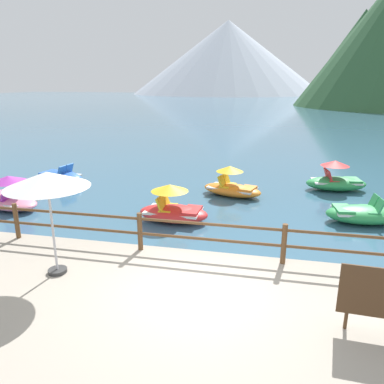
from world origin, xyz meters
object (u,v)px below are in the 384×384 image
Objects in this scene: pedal_boat_4 at (232,186)px; pedal_boat_0 at (60,177)px; pedal_boat_3 at (336,181)px; pedal_boat_6 at (173,209)px; pedal_boat_2 at (363,214)px; pedal_boat_5 at (9,197)px; sign_board at (378,294)px; beach_umbrella at (47,181)px.

pedal_boat_0 is at bearing 178.95° from pedal_boat_4.
pedal_boat_0 is at bearing -172.54° from pedal_boat_3.
pedal_boat_6 is at bearing -28.59° from pedal_boat_0.
pedal_boat_5 is (-12.09, -1.09, 0.09)m from pedal_boat_2.
sign_board is 0.48× the size of pedal_boat_2.
pedal_boat_0 is 1.01× the size of pedal_boat_6.
pedal_boat_5 is at bearing -174.84° from pedal_boat_2.
pedal_boat_4 is at bearing 22.33° from pedal_boat_5.
pedal_boat_3 is (0.93, 10.12, -0.72)m from sign_board.
beach_umbrella is 0.95× the size of pedal_boat_0.
pedal_boat_4 is 0.91× the size of pedal_boat_5.
pedal_boat_3 reaches higher than pedal_boat_5.
pedal_boat_4 is at bearing 63.60° from pedal_boat_6.
beach_umbrella is at bearing -127.06° from pedal_boat_3.
pedal_boat_3 reaches higher than pedal_boat_6.
beach_umbrella is 0.86× the size of pedal_boat_4.
pedal_boat_3 is at bearing 22.23° from pedal_boat_5.
pedal_boat_0 is 11.87m from pedal_boat_3.
pedal_boat_3 is 1.10× the size of pedal_boat_6.
pedal_boat_2 is (12.05, -2.19, -0.02)m from pedal_boat_0.
pedal_boat_4 is 8.28m from pedal_boat_5.
pedal_boat_5 is at bearing -90.69° from pedal_boat_0.
beach_umbrella is at bearing -59.22° from pedal_boat_0.
sign_board is 13.85m from pedal_boat_0.
pedal_boat_4 is at bearing -1.05° from pedal_boat_0.
beach_umbrella reaches higher than pedal_boat_3.
sign_board is 7.17m from pedal_boat_6.
sign_board is at bearing -100.78° from pedal_boat_2.
beach_umbrella is at bearing -106.78° from pedal_boat_6.
pedal_boat_4 is at bearing 69.13° from beach_umbrella.
pedal_boat_0 is (-4.68, 7.85, -2.14)m from beach_umbrella.
beach_umbrella is (-6.16, 0.73, 1.32)m from sign_board.
pedal_boat_3 is 4.48m from pedal_boat_4.
pedal_boat_5 reaches higher than pedal_boat_2.
pedal_boat_6 is (-4.79, 5.28, -0.73)m from sign_board.
pedal_boat_2 is at bearing 79.22° from sign_board.
pedal_boat_6 is (1.37, 4.55, -2.05)m from beach_umbrella.
pedal_boat_3 is at bearing 22.03° from pedal_boat_4.
pedal_boat_3 is at bearing 7.46° from pedal_boat_0.
pedal_boat_5 is (-11.81, -4.82, -0.03)m from pedal_boat_3.
sign_board is at bearing -69.12° from pedal_boat_4.
pedal_boat_6 is at bearing -139.77° from pedal_boat_3.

